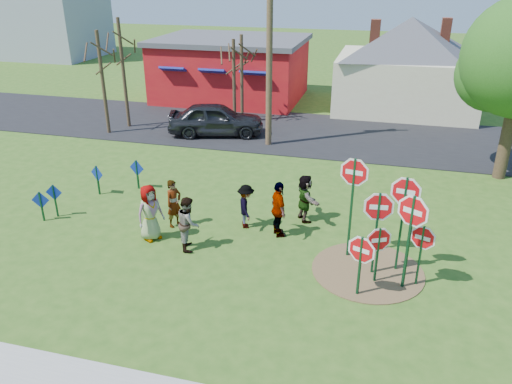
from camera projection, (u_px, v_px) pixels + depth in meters
The scene contains 29 objects.
ground at pixel (229, 235), 16.30m from camera, with size 120.00×120.00×0.00m, color #2E5518.
road at pixel (295, 132), 26.42m from camera, with size 120.00×7.50×0.04m, color black.
dirt_patch at pixel (367, 271), 14.36m from camera, with size 3.20×3.20×0.03m, color brown.
red_building at pixel (231, 68), 32.62m from camera, with size 9.40×7.69×3.90m.
cream_house at pixel (407, 60), 29.68m from camera, with size 9.40×9.40×6.50m.
distant_building at pixel (44, 13), 47.59m from camera, with size 10.00×8.00×8.00m, color #8C939E.
stop_sign_a at pixel (361, 254), 12.84m from camera, with size 0.96×0.39×1.89m.
stop_sign_b at pixel (353, 183), 14.16m from camera, with size 1.10×0.23×3.29m.
stop_sign_c at pixel (412, 221), 12.82m from camera, with size 1.03×0.59×2.90m.
stop_sign_d at pixel (405, 201), 13.55m from camera, with size 1.10×0.22×3.03m.
stop_sign_e at pixel (378, 244), 13.40m from camera, with size 0.88×0.44×1.81m.
stop_sign_f at pixel (422, 242), 13.21m from camera, with size 0.87×0.33×1.94m.
stop_sign_g at pixel (378, 215), 13.54m from camera, with size 1.11×0.15×2.66m.
blue_diamond_a at pixel (41, 203), 16.96m from camera, with size 0.61×0.15×1.09m.
blue_diamond_b at pixel (55, 197), 17.22m from camera, with size 0.58×0.10×1.21m.
blue_diamond_c at pixel (97, 177), 18.94m from camera, with size 0.61×0.23×1.18m.
blue_diamond_d at pixel (137, 171), 19.45m from camera, with size 0.66×0.15×1.20m.
person_a at pixel (150, 213), 15.72m from camera, with size 0.91×0.59×1.86m, color #38497B.
person_b at pixel (174, 203), 16.57m from camera, with size 0.60×0.40×1.65m, color #266E59.
person_c at pixel (189, 223), 15.24m from camera, with size 0.83×0.65×1.72m, color brown.
person_d at pixel (246, 206), 16.52m from camera, with size 0.98×0.56×1.52m, color #353539.
person_e at pixel (279, 209), 15.90m from camera, with size 1.10×0.46×1.88m, color #542E63.
person_f at pixel (305, 198), 16.94m from camera, with size 1.55×0.49×1.67m, color #194B2D.
suv at pixel (216, 119), 25.65m from camera, with size 1.95×4.84×1.65m, color #333338.
utility_pole at pixel (270, 41), 22.55m from camera, with size 2.24×0.79×9.41m.
bare_tree_west at pixel (122, 58), 25.84m from camera, with size 1.80×1.80×5.71m.
bare_tree_east at pixel (234, 70), 26.83m from camera, with size 1.80×1.80×4.56m.
bare_tree_mid at pixel (101, 68), 24.93m from camera, with size 1.80×1.80×5.22m.
bare_tree_extra at pixel (242, 67), 26.80m from camera, with size 1.80×1.80×4.79m.
Camera 1 is at (4.49, -13.57, 7.99)m, focal length 35.00 mm.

